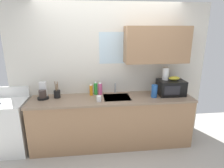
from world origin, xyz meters
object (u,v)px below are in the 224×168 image
Objects in this scene: stove_range at (10,126)px; dish_soap_bottle_pink at (100,88)px; coffee_maker at (43,93)px; dish_soap_bottle_orange at (91,90)px; microwave at (171,87)px; utensil_crock at (57,94)px; dish_soap_bottle_green at (96,88)px; mug_white at (99,99)px; paper_towel_roll at (165,74)px; cereal_canister at (154,91)px; banana_bunch at (174,78)px.

dish_soap_bottle_pink is (1.56, 0.20, 0.55)m from stove_range.
coffee_maker is 1.26× the size of dish_soap_bottle_orange.
microwave reaches higher than stove_range.
coffee_maker is at bearing 178.48° from microwave.
coffee_maker is 0.94× the size of utensil_crock.
dish_soap_bottle_orange is (-1.43, 0.12, -0.03)m from microwave.
mug_white is (0.04, -0.35, -0.07)m from dish_soap_bottle_green.
dish_soap_bottle_green is (-1.25, 0.11, -0.26)m from paper_towel_roll.
stove_range is at bearing -173.10° from dish_soap_bottle_orange.
microwave reaches higher than dish_soap_bottle_orange.
dish_soap_bottle_green is at bearing 165.55° from cereal_canister.
cereal_canister is at bearing -15.45° from dish_soap_bottle_pink.
banana_bunch is 0.71× the size of coffee_maker.
coffee_maker is (-2.15, 0.01, -0.28)m from paper_towel_roll.
microwave is 0.27m from paper_towel_roll.
paper_towel_roll is at bearing 11.23° from mug_white.
banana_bunch is 2.11× the size of mug_white.
stove_range is 2.35× the size of microwave.
paper_towel_roll reaches higher than cereal_canister.
stove_range is 3.86× the size of coffee_maker.
banana_bunch is 0.90× the size of cereal_canister.
dish_soap_bottle_orange is at bearing -168.40° from dish_soap_bottle_pink.
dish_soap_bottle_green is at bearing 173.15° from microwave.
mug_white is 0.76m from utensil_crock.
banana_bunch reaches higher than utensil_crock.
microwave reaches higher than dish_soap_bottle_pink.
banana_bunch is 0.84× the size of dish_soap_bottle_pink.
stove_range is 1.67m from dish_soap_bottle_pink.
stove_range is 2.55m from cereal_canister.
dish_soap_bottle_green is 0.85× the size of utensil_crock.
banana_bunch is at bearing -6.54° from dish_soap_bottle_green.
cereal_canister is at bearing -14.45° from dish_soap_bottle_green.
paper_towel_roll is at bearing 161.57° from banana_bunch.
cereal_canister is (0.93, -0.26, -0.00)m from dish_soap_bottle_pink.
microwave is at bearing -2.02° from utensil_crock.
stove_range is 0.97m from utensil_crock.
utensil_crock is (-1.92, 0.02, -0.31)m from paper_towel_roll.
banana_bunch is 1.40m from mug_white.
paper_towel_roll is 0.74× the size of utensil_crock.
microwave is at bearing -7.11° from dish_soap_bottle_pink.
paper_towel_roll reaches higher than utensil_crock.
paper_towel_roll is at bearing -5.22° from dish_soap_bottle_pink.
mug_white is at bearing -20.00° from utensil_crock.
paper_towel_roll reaches higher than dish_soap_bottle_green.
stove_range is at bearing 178.77° from cereal_canister.
utensil_crock reaches higher than cereal_canister.
paper_towel_roll is (-0.15, 0.05, 0.08)m from banana_bunch.
microwave is 1.55× the size of utensil_crock.
banana_bunch reaches higher than dish_soap_bottle_green.
cereal_canister is at bearing -5.76° from utensil_crock.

